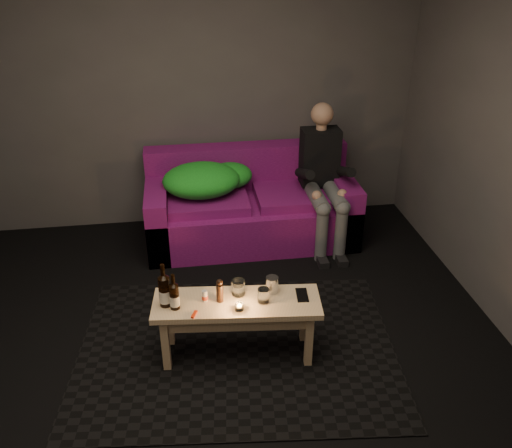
{
  "coord_description": "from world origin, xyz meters",
  "views": [
    {
      "loc": [
        -0.17,
        -2.57,
        2.53
      ],
      "look_at": [
        0.37,
        1.15,
        0.48
      ],
      "focal_mm": 38.0,
      "sensor_mm": 36.0,
      "label": 1
    }
  ],
  "objects": [
    {
      "name": "floor",
      "position": [
        0.0,
        0.0,
        0.0
      ],
      "size": [
        4.5,
        4.5,
        0.0
      ],
      "primitive_type": "plane",
      "color": "black",
      "rests_on": "ground"
    },
    {
      "name": "room",
      "position": [
        0.0,
        0.47,
        1.64
      ],
      "size": [
        4.5,
        4.5,
        4.5
      ],
      "color": "silver",
      "rests_on": "ground"
    },
    {
      "name": "rug",
      "position": [
        0.11,
        0.27,
        0.0
      ],
      "size": [
        2.3,
        1.77,
        0.01
      ],
      "primitive_type": "cube",
      "rotation": [
        0.0,
        0.0,
        -0.1
      ],
      "color": "black",
      "rests_on": "floor"
    },
    {
      "name": "sofa",
      "position": [
        0.42,
        1.82,
        0.29
      ],
      "size": [
        1.86,
        0.84,
        0.8
      ],
      "color": "#680D5D",
      "rests_on": "floor"
    },
    {
      "name": "green_blanket",
      "position": [
        0.02,
        1.81,
        0.6
      ],
      "size": [
        0.82,
        0.56,
        0.28
      ],
      "color": "#1B9823",
      "rests_on": "sofa"
    },
    {
      "name": "person",
      "position": [
        1.05,
        1.66,
        0.64
      ],
      "size": [
        0.33,
        0.77,
        1.24
      ],
      "color": "black",
      "rests_on": "sofa"
    },
    {
      "name": "coffee_table",
      "position": [
        0.11,
        0.22,
        0.36
      ],
      "size": [
        1.1,
        0.45,
        0.44
      ],
      "rotation": [
        0.0,
        0.0,
        -0.1
      ],
      "color": "tan",
      "rests_on": "rug"
    },
    {
      "name": "beer_bottle_a",
      "position": [
        -0.34,
        0.25,
        0.55
      ],
      "size": [
        0.08,
        0.08,
        0.3
      ],
      "color": "black",
      "rests_on": "coffee_table"
    },
    {
      "name": "beer_bottle_b",
      "position": [
        -0.28,
        0.21,
        0.53
      ],
      "size": [
        0.06,
        0.06,
        0.25
      ],
      "color": "black",
      "rests_on": "coffee_table"
    },
    {
      "name": "salt_shaker",
      "position": [
        -0.09,
        0.25,
        0.48
      ],
      "size": [
        0.04,
        0.04,
        0.08
      ],
      "primitive_type": "cylinder",
      "rotation": [
        0.0,
        0.0,
        0.24
      ],
      "color": "silver",
      "rests_on": "coffee_table"
    },
    {
      "name": "pepper_mill",
      "position": [
        0.01,
        0.24,
        0.5
      ],
      "size": [
        0.06,
        0.06,
        0.12
      ],
      "primitive_type": "cylinder",
      "rotation": [
        0.0,
        0.0,
        -0.33
      ],
      "color": "black",
      "rests_on": "coffee_table"
    },
    {
      "name": "tumbler_back",
      "position": [
        0.13,
        0.3,
        0.49
      ],
      "size": [
        0.11,
        0.11,
        0.1
      ],
      "primitive_type": "cylinder",
      "rotation": [
        0.0,
        0.0,
        0.37
      ],
      "color": "white",
      "rests_on": "coffee_table"
    },
    {
      "name": "tealight",
      "position": [
        0.12,
        0.13,
        0.46
      ],
      "size": [
        0.06,
        0.06,
        0.04
      ],
      "color": "white",
      "rests_on": "coffee_table"
    },
    {
      "name": "tumbler_front",
      "position": [
        0.28,
        0.19,
        0.49
      ],
      "size": [
        0.09,
        0.09,
        0.1
      ],
      "primitive_type": "cylinder",
      "rotation": [
        0.0,
        0.0,
        0.16
      ],
      "color": "white",
      "rests_on": "coffee_table"
    },
    {
      "name": "steel_cup",
      "position": [
        0.35,
        0.29,
        0.5
      ],
      "size": [
        0.09,
        0.09,
        0.11
      ],
      "primitive_type": "cylinder",
      "rotation": [
        0.0,
        0.0,
        -0.14
      ],
      "color": "silver",
      "rests_on": "coffee_table"
    },
    {
      "name": "smartphone",
      "position": [
        0.54,
        0.22,
        0.44
      ],
      "size": [
        0.09,
        0.15,
        0.01
      ],
      "primitive_type": "cube",
      "rotation": [
        0.0,
        0.0,
        -0.1
      ],
      "color": "black",
      "rests_on": "coffee_table"
    },
    {
      "name": "red_lighter",
      "position": [
        -0.16,
        0.12,
        0.45
      ],
      "size": [
        0.05,
        0.07,
        0.01
      ],
      "primitive_type": "cube",
      "rotation": [
        0.0,
        0.0,
        -0.4
      ],
      "color": "red",
      "rests_on": "coffee_table"
    }
  ]
}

